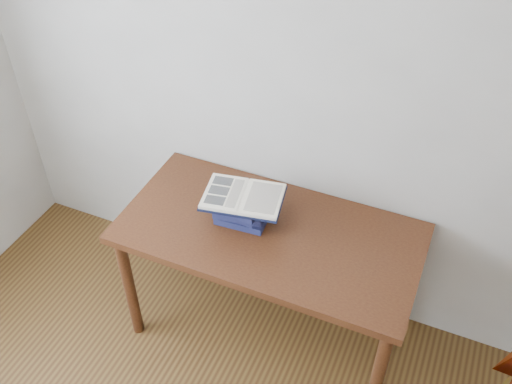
% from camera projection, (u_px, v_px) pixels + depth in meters
% --- Properties ---
extents(desk, '(1.43, 0.71, 0.77)m').
position_uv_depth(desk, '(269.00, 245.00, 2.76)').
color(desk, '#4F2B13').
rests_on(desk, ground).
extents(book_stack, '(0.27, 0.20, 0.15)m').
position_uv_depth(book_stack, '(240.00, 209.00, 2.69)').
color(book_stack, '#1A2150').
rests_on(book_stack, desk).
extents(open_book, '(0.41, 0.32, 0.03)m').
position_uv_depth(open_book, '(243.00, 197.00, 2.63)').
color(open_book, black).
rests_on(open_book, book_stack).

